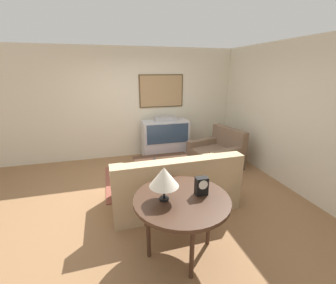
# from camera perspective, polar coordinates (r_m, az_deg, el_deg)

# --- Properties ---
(ground_plane) EXTENTS (12.00, 12.00, 0.00)m
(ground_plane) POSITION_cam_1_polar(r_m,az_deg,el_deg) (4.21, -4.31, -13.16)
(ground_plane) COLOR #8E6642
(wall_back) EXTENTS (12.00, 0.10, 2.70)m
(wall_back) POSITION_cam_1_polar(r_m,az_deg,el_deg) (5.77, -8.66, 9.58)
(wall_back) COLOR beige
(wall_back) RESTS_ON ground_plane
(wall_right) EXTENTS (0.06, 12.00, 2.70)m
(wall_right) POSITION_cam_1_polar(r_m,az_deg,el_deg) (4.90, 27.23, 6.32)
(wall_right) COLOR beige
(wall_right) RESTS_ON ground_plane
(area_rug) EXTENTS (2.60, 1.55, 0.01)m
(area_rug) POSITION_cam_1_polar(r_m,az_deg,el_deg) (4.85, 0.10, -8.54)
(area_rug) COLOR brown
(area_rug) RESTS_ON ground_plane
(tv) EXTENTS (1.14, 0.53, 1.06)m
(tv) POSITION_cam_1_polar(r_m,az_deg,el_deg) (5.68, -0.71, 0.78)
(tv) COLOR #B7B7BC
(tv) RESTS_ON ground_plane
(couch) EXTENTS (2.00, 1.00, 0.93)m
(couch) POSITION_cam_1_polar(r_m,az_deg,el_deg) (3.78, 1.35, -11.32)
(couch) COLOR tan
(couch) RESTS_ON ground_plane
(armchair) EXTENTS (1.16, 1.19, 0.87)m
(armchair) POSITION_cam_1_polar(r_m,az_deg,el_deg) (5.37, 12.32, -3.13)
(armchair) COLOR brown
(armchair) RESTS_ON ground_plane
(coffee_table) EXTENTS (1.14, 0.53, 0.42)m
(coffee_table) POSITION_cam_1_polar(r_m,az_deg,el_deg) (4.68, -1.62, -4.66)
(coffee_table) COLOR #3D2619
(coffee_table) RESTS_ON ground_plane
(console_table) EXTENTS (1.10, 1.10, 0.78)m
(console_table) POSITION_cam_1_polar(r_m,az_deg,el_deg) (2.66, 3.52, -15.22)
(console_table) COLOR #3D2619
(console_table) RESTS_ON ground_plane
(table_lamp) EXTENTS (0.33, 0.33, 0.39)m
(table_lamp) POSITION_cam_1_polar(r_m,az_deg,el_deg) (2.45, -1.02, -8.93)
(table_lamp) COLOR black
(table_lamp) RESTS_ON console_table
(mantel_clock) EXTENTS (0.14, 0.10, 0.21)m
(mantel_clock) POSITION_cam_1_polar(r_m,az_deg,el_deg) (2.66, 8.50, -10.98)
(mantel_clock) COLOR black
(mantel_clock) RESTS_ON console_table
(remote) EXTENTS (0.08, 0.17, 0.02)m
(remote) POSITION_cam_1_polar(r_m,az_deg,el_deg) (4.57, -3.48, -4.51)
(remote) COLOR black
(remote) RESTS_ON coffee_table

